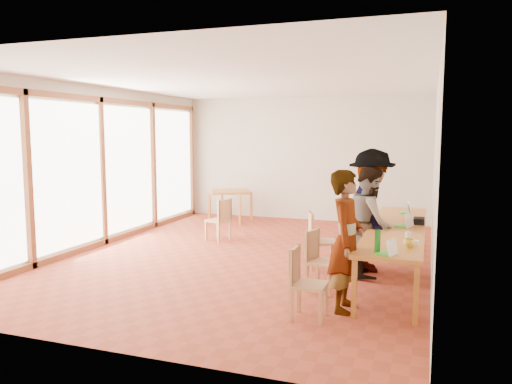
{
  "coord_description": "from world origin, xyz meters",
  "views": [
    {
      "loc": [
        2.94,
        -7.93,
        2.13
      ],
      "look_at": [
        0.06,
        0.26,
        1.1
      ],
      "focal_mm": 35.0,
      "sensor_mm": 36.0,
      "label": 1
    }
  ],
  "objects": [
    {
      "name": "person_mid",
      "position": [
        2.12,
        -0.46,
        0.82
      ],
      "size": [
        0.75,
        0.89,
        1.64
      ],
      "primitive_type": "imported",
      "rotation": [
        0.0,
        0.0,
        1.74
      ],
      "color": "gray",
      "rests_on": "ground"
    },
    {
      "name": "wall_right",
      "position": [
        3.0,
        0.0,
        1.5
      ],
      "size": [
        0.1,
        8.0,
        3.0
      ],
      "primitive_type": "cube",
      "color": "beige",
      "rests_on": "ground"
    },
    {
      "name": "clear_glass",
      "position": [
        2.69,
        -1.19,
        0.8
      ],
      "size": [
        0.07,
        0.07,
        0.09
      ],
      "primitive_type": "cylinder",
      "color": "silver",
      "rests_on": "communal_table"
    },
    {
      "name": "yellow_mug",
      "position": [
        2.72,
        -1.72,
        0.8
      ],
      "size": [
        0.17,
        0.17,
        0.1
      ],
      "primitive_type": "imported",
      "rotation": [
        0.0,
        0.0,
        -0.43
      ],
      "color": "yellow",
      "rests_on": "communal_table"
    },
    {
      "name": "window_wall",
      "position": [
        -2.96,
        0.0,
        1.5
      ],
      "size": [
        0.1,
        8.0,
        3.0
      ],
      "primitive_type": "cube",
      "color": "white",
      "rests_on": "ground"
    },
    {
      "name": "green_bottle",
      "position": [
        2.39,
        -2.16,
        0.89
      ],
      "size": [
        0.07,
        0.07,
        0.28
      ],
      "primitive_type": "cylinder",
      "color": "#15771B",
      "rests_on": "communal_table"
    },
    {
      "name": "laptop_near",
      "position": [
        2.52,
        -2.18,
        0.8
      ],
      "size": [
        0.25,
        0.26,
        0.18
      ],
      "rotation": [
        0.0,
        0.0,
        -0.38
      ],
      "color": "#4BCE35",
      "rests_on": "communal_table"
    },
    {
      "name": "person_far",
      "position": [
        2.09,
        -0.16,
        0.95
      ],
      "size": [
        0.99,
        1.36,
        1.89
      ],
      "primitive_type": "imported",
      "rotation": [
        0.0,
        0.0,
        1.83
      ],
      "color": "gray",
      "rests_on": "ground"
    },
    {
      "name": "laptop_mid",
      "position": [
        2.62,
        -0.35,
        0.81
      ],
      "size": [
        0.29,
        0.3,
        0.21
      ],
      "rotation": [
        0.0,
        0.0,
        -0.37
      ],
      "color": "#4BCE35",
      "rests_on": "communal_table"
    },
    {
      "name": "chair_near",
      "position": [
        1.59,
        -2.49,
        0.51
      ],
      "size": [
        0.39,
        0.39,
        0.44
      ],
      "rotation": [
        0.0,
        0.0,
        -0.0
      ],
      "color": "tan",
      "rests_on": "ground"
    },
    {
      "name": "condiment_cup",
      "position": [
        2.8,
        -1.56,
        0.78
      ],
      "size": [
        0.08,
        0.08,
        0.06
      ],
      "primitive_type": "cylinder",
      "color": "white",
      "rests_on": "communal_table"
    },
    {
      "name": "wall_back",
      "position": [
        0.0,
        4.0,
        1.5
      ],
      "size": [
        6.0,
        0.1,
        3.0
      ],
      "primitive_type": "cube",
      "color": "beige",
      "rests_on": "ground"
    },
    {
      "name": "chair_mid",
      "position": [
        1.54,
        -1.42,
        0.51
      ],
      "size": [
        0.47,
        0.47,
        0.44
      ],
      "rotation": [
        0.0,
        0.0,
        -0.24
      ],
      "color": "tan",
      "rests_on": "ground"
    },
    {
      "name": "communal_table",
      "position": [
        2.5,
        -0.37,
        0.7
      ],
      "size": [
        0.8,
        4.0,
        0.75
      ],
      "color": "#C17C2A",
      "rests_on": "ground"
    },
    {
      "name": "person_near",
      "position": [
        2.02,
        -2.07,
        0.85
      ],
      "size": [
        0.42,
        0.63,
        1.7
      ],
      "primitive_type": "imported",
      "rotation": [
        0.0,
        0.0,
        1.55
      ],
      "color": "gray",
      "rests_on": "ground"
    },
    {
      "name": "chair_spare",
      "position": [
        -0.93,
        1.0,
        0.52
      ],
      "size": [
        0.5,
        0.5,
        0.45
      ],
      "rotation": [
        0.0,
        0.0,
        2.82
      ],
      "color": "tan",
      "rests_on": "ground"
    },
    {
      "name": "chair_empty",
      "position": [
        1.53,
        1.76,
        0.5
      ],
      "size": [
        0.5,
        0.5,
        0.43
      ],
      "rotation": [
        0.0,
        0.0,
        -0.42
      ],
      "color": "tan",
      "rests_on": "ground"
    },
    {
      "name": "black_pouch",
      "position": [
        2.8,
        -0.02,
        0.8
      ],
      "size": [
        0.16,
        0.26,
        0.09
      ],
      "primitive_type": "cube",
      "color": "black",
      "rests_on": "communal_table"
    },
    {
      "name": "laptop_far",
      "position": [
        2.58,
        0.98,
        0.8
      ],
      "size": [
        0.24,
        0.26,
        0.19
      ],
      "rotation": [
        0.0,
        0.0,
        0.2
      ],
      "color": "#4BCE35",
      "rests_on": "communal_table"
    },
    {
      "name": "side_table",
      "position": [
        -1.6,
        3.13,
        0.67
      ],
      "size": [
        0.9,
        0.9,
        0.75
      ],
      "rotation": [
        0.0,
        0.0,
        0.43
      ],
      "color": "#C17C2A",
      "rests_on": "ground"
    },
    {
      "name": "wall_front",
      "position": [
        0.0,
        -4.0,
        1.5
      ],
      "size": [
        6.0,
        0.1,
        3.0
      ],
      "primitive_type": "cube",
      "color": "beige",
      "rests_on": "ground"
    },
    {
      "name": "ground",
      "position": [
        0.0,
        0.0,
        0.0
      ],
      "size": [
        8.0,
        8.0,
        0.0
      ],
      "primitive_type": "plane",
      "color": "#A13D27",
      "rests_on": "ground"
    },
    {
      "name": "chair_far",
      "position": [
        1.28,
        -0.33,
        0.54
      ],
      "size": [
        0.53,
        0.53,
        0.47
      ],
      "rotation": [
        0.0,
        0.0,
        0.34
      ],
      "color": "tan",
      "rests_on": "ground"
    },
    {
      "name": "ceiling",
      "position": [
        0.0,
        0.0,
        3.02
      ],
      "size": [
        6.0,
        8.0,
        0.04
      ],
      "primitive_type": "cube",
      "color": "white",
      "rests_on": "wall_back"
    },
    {
      "name": "pink_phone",
      "position": [
        2.58,
        0.38,
        0.76
      ],
      "size": [
        0.05,
        0.1,
        0.01
      ],
      "primitive_type": "cube",
      "color": "#D03474",
      "rests_on": "communal_table"
    }
  ]
}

